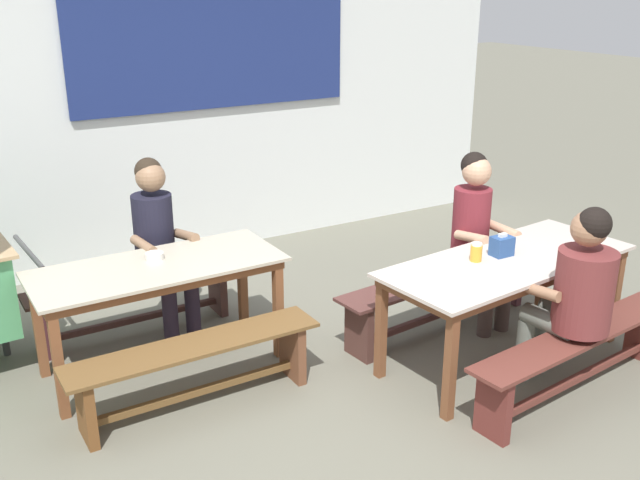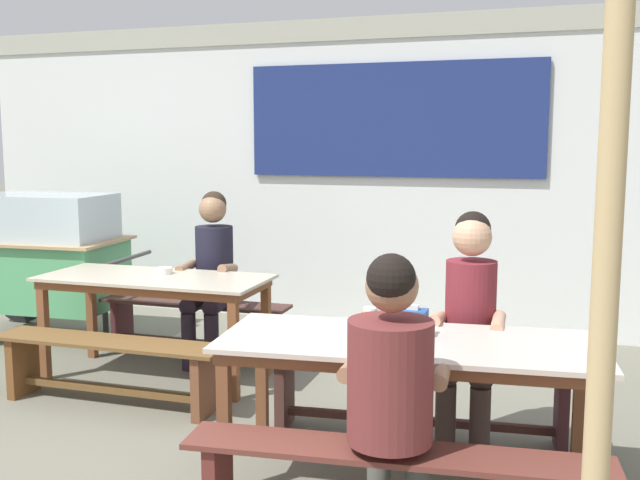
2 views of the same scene
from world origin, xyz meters
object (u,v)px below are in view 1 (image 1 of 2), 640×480
dining_table_far (158,276)px  bench_far_front (196,365)px  bench_near_front (577,354)px  person_right_near_table (477,229)px  tissue_box (502,246)px  condiment_jar (476,252)px  person_center_facing (159,237)px  person_near_front (576,289)px  bench_far_back (135,296)px  bench_near_back (440,292)px  soup_bowl (155,256)px  dining_table_near (508,269)px

dining_table_far → bench_far_front: dining_table_far is taller
bench_near_front → person_right_near_table: person_right_near_table is taller
person_right_near_table → tissue_box: size_ratio=8.42×
bench_far_front → condiment_jar: condiment_jar is taller
bench_far_front → tissue_box: bearing=-11.4°
person_right_near_table → person_center_facing: 2.37m
person_right_near_table → person_center_facing: bearing=153.4°
dining_table_far → tissue_box: bearing=-26.0°
person_center_facing → person_near_front: bearing=-48.2°
bench_far_back → person_right_near_table: bearing=-26.0°
bench_near_front → person_center_facing: bearing=131.5°
bench_far_back → condiment_jar: bearing=-40.6°
bench_near_back → person_right_near_table: (0.29, -0.03, 0.46)m
tissue_box → bench_near_back: bearing=97.2°
person_center_facing → condiment_jar: person_center_facing is taller
dining_table_far → tissue_box: 2.32m
person_center_facing → soup_bowl: 0.46m
tissue_box → person_center_facing: bearing=140.8°
bench_far_front → bench_near_back: bearing=3.0°
dining_table_far → bench_near_back: bearing=-13.8°
bench_near_back → person_right_near_table: size_ratio=1.39×
bench_far_front → person_center_facing: size_ratio=1.21×
bench_far_front → dining_table_near: bearing=-13.3°
bench_near_front → person_near_front: size_ratio=1.44×
dining_table_far → bench_far_back: size_ratio=1.05×
bench_far_front → bench_near_back: same height
bench_far_front → tissue_box: (2.07, -0.42, 0.53)m
person_right_near_table → person_near_front: 1.12m
person_center_facing → tissue_box: 2.45m
soup_bowl → bench_near_back: bearing=-16.6°
bench_far_back → tissue_box: bearing=-37.7°
person_right_near_table → dining_table_far: bearing=167.1°
dining_table_far → condiment_jar: condiment_jar is taller
bench_near_back → person_near_front: (0.11, -1.14, 0.43)m
bench_near_back → person_near_front: person_near_front is taller
person_center_facing → bench_near_back: bearing=-29.3°
bench_near_front → bench_far_front: bearing=153.0°
bench_near_front → dining_table_near: bearing=96.2°
dining_table_near → person_right_near_table: 0.61m
dining_table_far → person_right_near_table: size_ratio=1.25×
bench_near_back → bench_near_front: size_ratio=1.02×
bench_near_front → condiment_jar: 0.90m
dining_table_far → dining_table_near: same height
bench_near_back → person_right_near_table: 0.54m
bench_far_front → soup_bowl: soup_bowl is taller
bench_near_back → person_near_front: size_ratio=1.46×
bench_far_front → person_center_facing: (0.18, 1.13, 0.46)m
person_near_front → soup_bowl: bearing=140.4°
person_near_front → condiment_jar: 0.68m
bench_near_front → dining_table_far: bearing=141.8°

